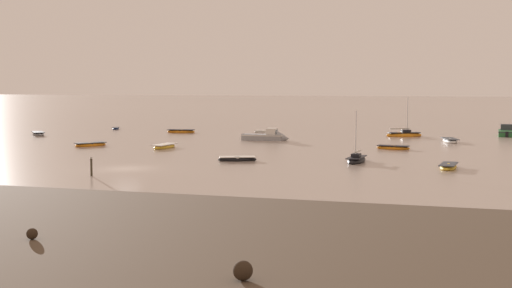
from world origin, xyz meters
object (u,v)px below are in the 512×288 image
(rowboat_moored_0, at_px, (237,159))
(rowboat_moored_1, at_px, (164,147))
(sailboat_moored_0, at_px, (404,135))
(rowboat_moored_8, at_px, (450,141))
(rowboat_moored_9, at_px, (448,167))
(motorboat_moored_1, at_px, (507,133))
(motorboat_moored_0, at_px, (270,137))
(sailboat_moored_1, at_px, (357,160))
(rowboat_moored_5, at_px, (116,128))
(rowboat_moored_3, at_px, (90,145))
(rowboat_moored_6, at_px, (265,132))
(mooring_post_near, at_px, (91,167))
(rowboat_moored_2, at_px, (38,134))
(rowboat_moored_4, at_px, (393,148))
(rowboat_moored_7, at_px, (181,131))

(rowboat_moored_0, bearing_deg, rowboat_moored_1, -60.89)
(sailboat_moored_0, bearing_deg, rowboat_moored_8, -77.26)
(rowboat_moored_0, xyz_separation_m, rowboat_moored_9, (20.49, -0.62, 0.01))
(rowboat_moored_0, height_order, motorboat_moored_1, motorboat_moored_1)
(motorboat_moored_0, relative_size, sailboat_moored_1, 1.25)
(rowboat_moored_0, bearing_deg, motorboat_moored_1, -144.23)
(rowboat_moored_8, bearing_deg, rowboat_moored_5, 64.97)
(rowboat_moored_5, relative_size, sailboat_moored_1, 0.57)
(rowboat_moored_3, relative_size, rowboat_moored_6, 1.13)
(rowboat_moored_0, height_order, rowboat_moored_9, rowboat_moored_9)
(rowboat_moored_0, height_order, motorboat_moored_0, motorboat_moored_0)
(rowboat_moored_5, bearing_deg, sailboat_moored_0, -112.79)
(rowboat_moored_6, distance_m, mooring_post_near, 53.29)
(rowboat_moored_1, relative_size, rowboat_moored_3, 1.09)
(rowboat_moored_2, distance_m, rowboat_moored_8, 60.35)
(sailboat_moored_1, bearing_deg, rowboat_moored_4, 174.99)
(motorboat_moored_1, bearing_deg, mooring_post_near, 150.95)
(rowboat_moored_3, bearing_deg, rowboat_moored_2, 85.75)
(rowboat_moored_4, relative_size, motorboat_moored_0, 0.61)
(rowboat_moored_4, bearing_deg, mooring_post_near, -117.17)
(rowboat_moored_0, distance_m, sailboat_moored_0, 39.98)
(rowboat_moored_1, height_order, sailboat_moored_0, sailboat_moored_0)
(rowboat_moored_6, bearing_deg, sailboat_moored_1, 122.92)
(rowboat_moored_1, distance_m, rowboat_moored_7, 26.44)
(sailboat_moored_1, distance_m, rowboat_moored_9, 9.24)
(rowboat_moored_6, relative_size, rowboat_moored_8, 0.76)
(rowboat_moored_1, height_order, rowboat_moored_8, rowboat_moored_8)
(rowboat_moored_3, relative_size, motorboat_moored_1, 0.62)
(rowboat_moored_3, bearing_deg, rowboat_moored_0, -79.43)
(rowboat_moored_5, distance_m, rowboat_moored_8, 56.54)
(mooring_post_near, bearing_deg, sailboat_moored_1, 39.76)
(sailboat_moored_1, relative_size, rowboat_moored_8, 1.09)
(rowboat_moored_7, bearing_deg, rowboat_moored_4, 144.27)
(rowboat_moored_1, height_order, rowboat_moored_4, rowboat_moored_1)
(rowboat_moored_0, relative_size, rowboat_moored_7, 0.88)
(rowboat_moored_4, height_order, motorboat_moored_0, motorboat_moored_0)
(sailboat_moored_0, xyz_separation_m, mooring_post_near, (-22.11, -51.84, 0.50))
(rowboat_moored_7, distance_m, mooring_post_near, 51.57)
(rowboat_moored_3, distance_m, motorboat_moored_0, 24.32)
(rowboat_moored_1, bearing_deg, rowboat_moored_7, -156.78)
(rowboat_moored_4, height_order, motorboat_moored_1, motorboat_moored_1)
(rowboat_moored_0, bearing_deg, rowboat_moored_8, -146.37)
(rowboat_moored_6, height_order, motorboat_moored_1, motorboat_moored_1)
(motorboat_moored_0, bearing_deg, rowboat_moored_2, 176.98)
(rowboat_moored_4, distance_m, motorboat_moored_0, 19.48)
(motorboat_moored_0, bearing_deg, sailboat_moored_0, 30.41)
(rowboat_moored_7, bearing_deg, rowboat_moored_8, 163.29)
(rowboat_moored_2, xyz_separation_m, rowboat_moored_3, (17.08, -14.13, -0.02))
(sailboat_moored_1, height_order, rowboat_moored_7, sailboat_moored_1)
(rowboat_moored_6, bearing_deg, rowboat_moored_5, 2.05)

